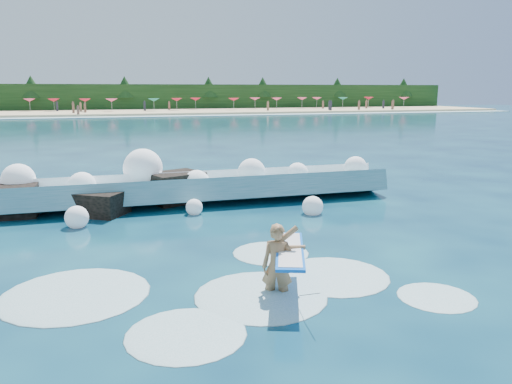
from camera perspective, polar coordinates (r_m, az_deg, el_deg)
ground at (r=12.18m, az=-4.03°, el=-7.78°), size 200.00×200.00×0.00m
beach at (r=89.33m, az=-15.55°, el=8.77°), size 140.00×20.00×0.40m
wet_band at (r=78.35m, az=-15.30°, el=8.32°), size 140.00×5.00×0.08m
treeline at (r=99.25m, az=-15.81°, el=10.33°), size 140.00×4.00×5.00m
breaking_wave at (r=18.31m, az=-9.28°, el=0.25°), size 15.90×2.57×1.37m
rock_cluster at (r=17.94m, az=-18.71°, el=-0.70°), size 7.91×3.19×1.27m
surfer_with_board at (r=10.09m, az=2.80°, el=-8.10°), size 1.33×2.91×1.74m
wave_spray at (r=18.08m, az=-11.42°, el=1.48°), size 15.39×4.66×2.05m
surf_foam at (r=10.47m, az=-4.33°, el=-11.14°), size 9.13×5.63×0.15m
beach_umbrellas at (r=91.12m, az=-15.67°, el=10.10°), size 114.36×6.64×0.50m
beachgoers at (r=85.99m, az=-18.74°, el=9.11°), size 106.64×11.19×1.62m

